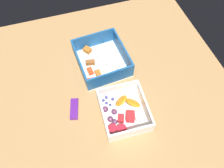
{
  "coord_description": "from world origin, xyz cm",
  "views": [
    {
      "loc": [
        -33.53,
        11.03,
        62.64
      ],
      "look_at": [
        -0.74,
        0.79,
        4.0
      ],
      "focal_mm": 32.75,
      "sensor_mm": 36.0,
      "label": 1
    }
  ],
  "objects": [
    {
      "name": "table_surface",
      "position": [
        0.0,
        0.0,
        1.0
      ],
      "size": [
        80.0,
        80.0,
        2.0
      ],
      "primitive_type": "cube",
      "color": "#9E7547",
      "rests_on": "ground"
    },
    {
      "name": "fruit_bowl",
      "position": [
        -11.25,
        0.4,
        4.01
      ],
      "size": [
        16.01,
        14.41,
        5.77
      ],
      "rotation": [
        0.0,
        0.0,
        -0.05
      ],
      "color": "white",
      "rests_on": "table_surface"
    },
    {
      "name": "candy_bar",
      "position": [
        -5.18,
        14.77,
        2.6
      ],
      "size": [
        7.37,
        4.0,
        1.2
      ],
      "primitive_type": "cube",
      "rotation": [
        0.0,
        0.0,
        -0.24
      ],
      "color": "#51197A",
      "rests_on": "table_surface"
    },
    {
      "name": "pasta_container",
      "position": [
        9.49,
        1.39,
        4.05
      ],
      "size": [
        19.55,
        17.86,
        6.65
      ],
      "rotation": [
        0.0,
        0.0,
        0.07
      ],
      "color": "white",
      "rests_on": "table_surface"
    }
  ]
}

